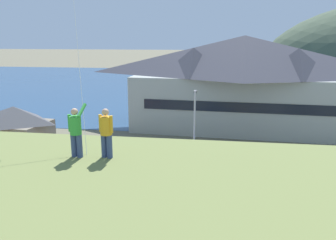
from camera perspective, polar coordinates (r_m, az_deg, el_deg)
name	(u,v)px	position (r m, az deg, el deg)	size (l,w,h in m)	color
ground_plane	(168,208)	(23.11, -0.08, -14.55)	(600.00, 600.00, 0.00)	#66604C
parking_lot_pad	(177,177)	(27.56, 1.46, -9.59)	(40.00, 20.00, 0.10)	gray
bay_water	(205,85)	(80.94, 6.16, 5.83)	(360.00, 84.00, 0.03)	navy
harbor_lodge	(243,80)	(42.08, 12.48, 6.55)	(27.92, 12.91, 11.20)	#999E99
storage_shed_near_lot	(16,133)	(33.18, -24.18, -2.05)	(6.39, 5.16, 5.08)	#756B5B
storage_shed_waterside	(207,111)	(41.33, 6.56, 1.47)	(5.00, 4.30, 4.37)	#474C56
wharf_dock	(206,106)	(54.27, 6.42, 2.33)	(3.20, 10.48, 0.70)	#70604C
moored_boat_wharfside	(188,100)	(56.93, 3.30, 3.31)	(2.22, 5.64, 2.16)	silver
parked_car_mid_row_center	(198,157)	(29.10, 5.00, -6.20)	(4.35, 2.37, 1.82)	navy
parked_car_front_row_end	(243,199)	(22.33, 12.56, -12.89)	(4.33, 2.32, 1.82)	#B28923
parked_car_corner_spot	(284,160)	(29.85, 18.97, -6.40)	(4.33, 2.33, 1.82)	silver
parked_car_mid_row_far	(20,187)	(25.45, -23.55, -10.34)	(4.31, 2.27, 1.82)	red
parking_light_pole	(195,118)	(31.62, 4.49, 0.35)	(0.24, 0.78, 6.10)	#ADADB2
person_kite_flyer	(76,131)	(12.15, -15.23, -1.73)	(0.57, 0.64, 1.86)	#384770
person_companion	(106,132)	(11.86, -10.35, -1.91)	(0.53, 0.40, 1.74)	#384770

